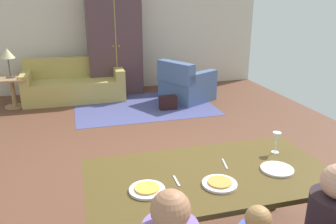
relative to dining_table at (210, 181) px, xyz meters
name	(u,v)px	position (x,y,z in m)	size (l,w,h in m)	color
ground_plane	(150,148)	(0.01, 2.18, -0.70)	(6.61, 6.68, 0.02)	brown
back_wall	(115,28)	(0.01, 5.57, 0.66)	(6.61, 0.10, 2.70)	beige
dining_table	(210,181)	(0.00, 0.00, 0.00)	(1.86, 0.97, 0.76)	#4F3D18
plate_near_man	(147,190)	(-0.51, -0.12, 0.08)	(0.25, 0.25, 0.02)	silver
pizza_near_man	(147,188)	(-0.51, -0.12, 0.09)	(0.17, 0.17, 0.01)	gold
plate_near_child	(220,184)	(0.00, -0.18, 0.08)	(0.25, 0.25, 0.02)	white
pizza_near_child	(220,182)	(0.00, -0.18, 0.09)	(0.17, 0.17, 0.01)	gold
plate_near_woman	(277,169)	(0.51, -0.10, 0.08)	(0.25, 0.25, 0.02)	white
wine_glass	(277,138)	(0.67, 0.18, 0.20)	(0.07, 0.07, 0.19)	silver
fork	(177,181)	(-0.28, -0.05, 0.07)	(0.02, 0.15, 0.01)	silver
knife	(225,164)	(0.17, 0.10, 0.07)	(0.01, 0.17, 0.01)	silver
area_rug	(144,106)	(0.31, 4.04, -0.69)	(2.60, 1.80, 0.01)	#484B82
couch	(75,85)	(-0.95, 4.90, -0.39)	(1.96, 0.86, 0.82)	tan
armchair	(186,85)	(1.21, 4.22, -0.37)	(1.16, 1.16, 0.82)	#4A6290
armoire	(114,44)	(-0.07, 5.18, 0.36)	(1.10, 0.59, 2.10)	#50353A
side_table	(12,88)	(-2.08, 4.64, -0.32)	(0.56, 0.56, 0.58)	#A47A54
table_lamp	(7,54)	(-2.08, 4.64, 0.32)	(0.26, 0.26, 0.54)	#4C413B
handbag	(168,103)	(0.71, 3.74, -0.56)	(0.32, 0.16, 0.26)	black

